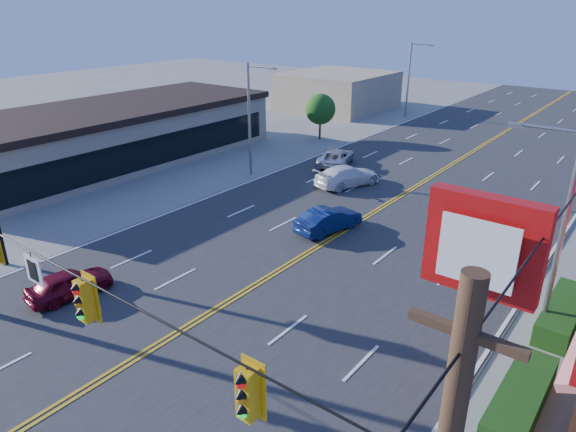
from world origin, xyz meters
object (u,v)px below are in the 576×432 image
Objects in this scene: kfc_pylon at (473,311)px; car_magenta at (70,285)px; car_silver at (336,158)px; signal_span at (13,274)px; car_blue at (328,221)px; car_white at (347,176)px.

kfc_pylon is 2.38× the size of car_magenta.
car_silver is (-1.37, 23.25, 0.06)m from car_magenta.
signal_span is 11.87m from kfc_pylon.
signal_span reaches higher than car_blue.
car_white reaches higher than car_magenta.
car_silver is (-6.97, 27.54, -4.22)m from signal_span.
signal_span is 6.82× the size of car_magenta.
car_blue is at bearing -104.63° from car_magenta.
car_blue reaches higher than car_magenta.
signal_span is at bearing 84.24° from car_silver.
car_magenta is 0.74× the size of car_silver.
kfc_pylon reaches higher than car_white.
car_blue is at bearing 132.45° from kfc_pylon.
car_blue is 0.84× the size of car_white.
car_blue is 0.84× the size of car_silver.
car_blue is 7.94m from car_white.
car_silver is at bearing -46.82° from car_blue.
car_magenta is (-16.72, 0.29, -5.44)m from kfc_pylon.
car_magenta is at bearing 142.57° from signal_span.
signal_span is at bearing 149.80° from car_magenta.
signal_span reaches higher than car_silver.
car_silver is at bearing 104.20° from signal_span.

